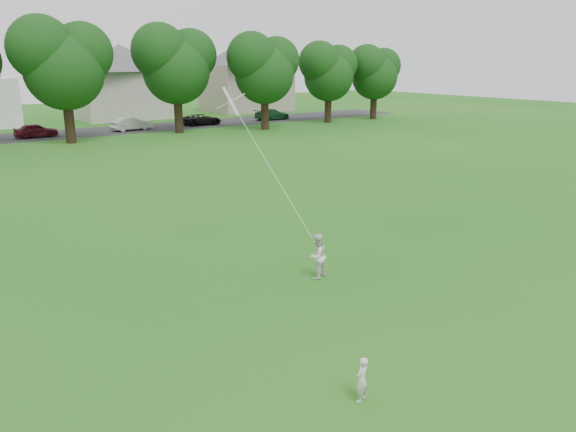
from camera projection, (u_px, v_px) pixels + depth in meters
ground at (264, 344)px, 13.05m from camera, size 160.00×160.00×0.00m
toddler at (362, 379)px, 10.78m from camera, size 0.39×0.32×0.93m
older_boy at (317, 256)px, 16.85m from camera, size 0.79×0.68×1.39m
kite at (272, 171)px, 17.35m from camera, size 0.93×2.28×5.45m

